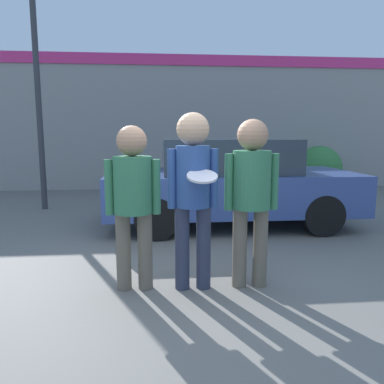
{
  "coord_description": "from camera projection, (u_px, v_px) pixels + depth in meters",
  "views": [
    {
      "loc": [
        -0.0,
        -3.52,
        1.59
      ],
      "look_at": [
        0.35,
        0.32,
        0.99
      ],
      "focal_mm": 35.0,
      "sensor_mm": 36.0,
      "label": 1
    }
  ],
  "objects": [
    {
      "name": "person_right",
      "position": [
        252.0,
        187.0,
        3.81
      ],
      "size": [
        0.56,
        0.39,
        1.74
      ],
      "color": "#665B4C",
      "rests_on": "ground"
    },
    {
      "name": "street_lamp",
      "position": [
        41.0,
        7.0,
        7.43
      ],
      "size": [
        1.06,
        0.35,
        6.87
      ],
      "color": "#38383D",
      "rests_on": "ground"
    },
    {
      "name": "storefront_building",
      "position": [
        158.0,
        122.0,
        10.77
      ],
      "size": [
        24.0,
        0.22,
        3.8
      ],
      "color": "gray",
      "rests_on": "ground"
    },
    {
      "name": "parked_car_near",
      "position": [
        230.0,
        182.0,
        6.53
      ],
      "size": [
        4.21,
        1.94,
        1.51
      ],
      "color": "#334784",
      "rests_on": "ground"
    },
    {
      "name": "ground_plane",
      "position": [
        160.0,
        296.0,
        3.71
      ],
      "size": [
        56.0,
        56.0,
        0.0
      ],
      "primitive_type": "plane",
      "color": "#66635E"
    },
    {
      "name": "shrub",
      "position": [
        319.0,
        168.0,
        10.57
      ],
      "size": [
        1.27,
        1.27,
        1.27
      ],
      "color": "#387A3D",
      "rests_on": "ground"
    },
    {
      "name": "person_middle_with_frisbee",
      "position": [
        193.0,
        185.0,
        3.74
      ],
      "size": [
        0.51,
        0.57,
        1.8
      ],
      "color": "#2D3347",
      "rests_on": "ground"
    },
    {
      "name": "person_left",
      "position": [
        133.0,
        193.0,
        3.74
      ],
      "size": [
        0.55,
        0.38,
        1.67
      ],
      "color": "#665B4C",
      "rests_on": "ground"
    }
  ]
}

